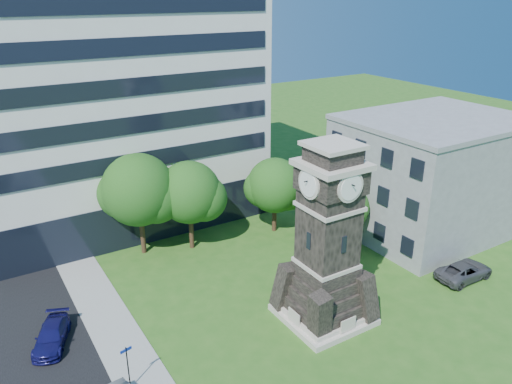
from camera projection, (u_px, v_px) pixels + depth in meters
ground at (305, 349)px, 30.74m from camera, size 160.00×160.00×0.00m
sidewalk at (129, 357)px, 30.03m from camera, size 3.00×70.00×0.06m
clock_tower at (327, 248)px, 31.80m from camera, size 5.40×5.40×12.22m
office_tall at (106, 67)px, 44.20m from camera, size 26.20×15.11×28.60m
office_low at (431, 174)px, 44.84m from camera, size 15.20×12.20×10.40m
car_street_north at (52, 336)px, 30.95m from camera, size 3.27×4.58×1.23m
car_east_lot at (464, 271)px, 38.02m from camera, size 4.86×2.34×1.33m
park_bench at (323, 320)px, 32.73m from camera, size 1.69×0.45×0.87m
street_sign at (128, 363)px, 27.01m from camera, size 0.68×0.07×2.83m
tree_nw at (140, 192)px, 40.10m from camera, size 6.52×5.93×8.65m
tree_nc at (190, 194)px, 41.12m from camera, size 5.75×5.23×7.72m
tree_ne at (275, 187)px, 44.40m from camera, size 5.44×4.95×6.92m
tree_east at (335, 204)px, 41.41m from camera, size 5.46×4.96×6.69m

